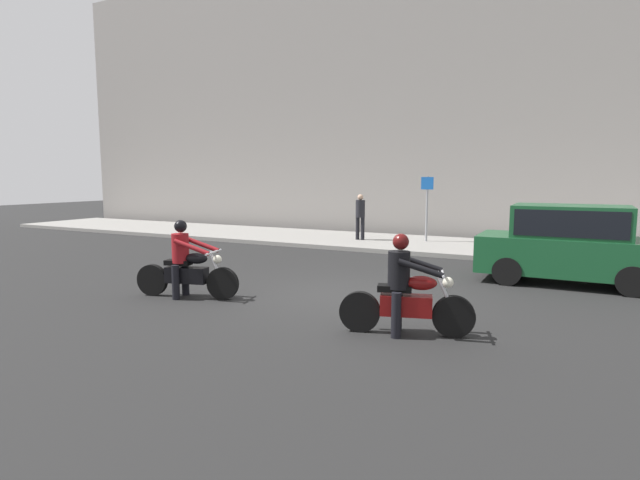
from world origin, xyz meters
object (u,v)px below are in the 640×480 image
at_px(pedestrian_bystander, 360,213).
at_px(parked_hatchback_forest_green, 569,243).
at_px(motorcycle_with_rider_crimson, 186,266).
at_px(motorcycle_with_rider_black_leather, 405,294).
at_px(street_sign_post, 427,202).

bearing_deg(pedestrian_bystander, parked_hatchback_forest_green, -31.97).
xyz_separation_m(motorcycle_with_rider_crimson, motorcycle_with_rider_black_leather, (4.68, -0.29, 0.00)).
xyz_separation_m(motorcycle_with_rider_black_leather, pedestrian_bystander, (-4.84, 9.65, 0.46)).
distance_m(motorcycle_with_rider_crimson, motorcycle_with_rider_black_leather, 4.69).
relative_size(motorcycle_with_rider_crimson, pedestrian_bystander, 1.30).
bearing_deg(street_sign_post, motorcycle_with_rider_black_leather, -76.09).
height_order(motorcycle_with_rider_crimson, motorcycle_with_rider_black_leather, same).
distance_m(motorcycle_with_rider_black_leather, parked_hatchback_forest_green, 5.72).
height_order(street_sign_post, pedestrian_bystander, street_sign_post).
xyz_separation_m(motorcycle_with_rider_crimson, street_sign_post, (2.12, 10.06, 0.92)).
distance_m(street_sign_post, pedestrian_bystander, 2.42).
bearing_deg(pedestrian_bystander, motorcycle_with_rider_crimson, -89.07).
bearing_deg(motorcycle_with_rider_crimson, motorcycle_with_rider_black_leather, -3.55).
bearing_deg(pedestrian_bystander, street_sign_post, 17.20).
bearing_deg(street_sign_post, parked_hatchback_forest_green, -47.09).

